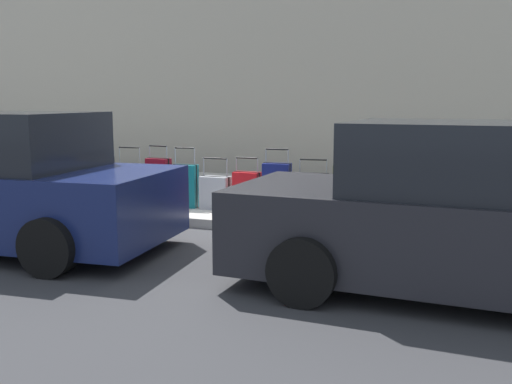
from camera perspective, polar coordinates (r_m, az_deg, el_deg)
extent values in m
plane|color=#333335|center=(8.48, -6.23, -3.55)|extent=(40.00, 40.00, 0.00)
cube|color=#ADA89E|center=(10.74, -0.47, -0.45)|extent=(18.00, 5.00, 0.14)
cube|color=#9EA0A8|center=(8.41, 19.37, -1.37)|extent=(0.39, 0.23, 0.51)
cube|color=black|center=(8.41, 19.37, -1.37)|extent=(0.39, 0.07, 0.52)
cylinder|color=gray|center=(8.37, 20.59, 1.15)|extent=(0.02, 0.02, 0.25)
cylinder|color=gray|center=(8.34, 18.41, 1.25)|extent=(0.02, 0.02, 0.25)
cylinder|color=black|center=(8.34, 19.55, 2.04)|extent=(0.32, 0.05, 0.02)
cylinder|color=black|center=(8.47, 20.40, -2.97)|extent=(0.05, 0.02, 0.04)
cylinder|color=black|center=(8.44, 18.17, -2.89)|extent=(0.05, 0.02, 0.04)
cube|color=#0F606B|center=(8.35, 15.93, -0.78)|extent=(0.45, 0.23, 0.66)
cube|color=black|center=(8.35, 15.93, -0.78)|extent=(0.45, 0.06, 0.67)
cylinder|color=gray|center=(8.27, 17.37, 2.26)|extent=(0.02, 0.02, 0.26)
cylinder|color=gray|center=(8.31, 14.76, 2.41)|extent=(0.02, 0.02, 0.26)
cylinder|color=black|center=(8.27, 16.10, 3.22)|extent=(0.38, 0.04, 0.02)
cylinder|color=black|center=(8.39, 17.16, -2.91)|extent=(0.04, 0.02, 0.04)
cylinder|color=black|center=(8.43, 14.52, -2.75)|extent=(0.04, 0.02, 0.04)
cube|color=maroon|center=(8.36, 12.32, -0.53)|extent=(0.44, 0.28, 0.68)
cube|color=black|center=(8.36, 12.32, -0.53)|extent=(0.43, 0.08, 0.70)
cylinder|color=gray|center=(8.29, 13.69, 2.84)|extent=(0.02, 0.02, 0.32)
cylinder|color=gray|center=(8.30, 11.19, 2.94)|extent=(0.02, 0.02, 0.32)
cylinder|color=black|center=(8.28, 12.48, 3.99)|extent=(0.36, 0.05, 0.02)
cylinder|color=black|center=(8.41, 13.51, -2.73)|extent=(0.05, 0.02, 0.04)
cylinder|color=black|center=(8.42, 10.99, -2.63)|extent=(0.05, 0.02, 0.04)
cube|color=#59601E|center=(8.43, 8.94, -0.04)|extent=(0.41, 0.21, 0.77)
cube|color=black|center=(8.43, 8.94, -0.04)|extent=(0.41, 0.07, 0.79)
cylinder|color=gray|center=(8.35, 10.18, 3.37)|extent=(0.02, 0.02, 0.25)
cylinder|color=gray|center=(8.39, 7.87, 3.45)|extent=(0.02, 0.02, 0.25)
cylinder|color=black|center=(8.36, 9.04, 4.26)|extent=(0.34, 0.05, 0.02)
cylinder|color=black|center=(8.48, 10.04, -2.52)|extent=(0.05, 0.02, 0.04)
cylinder|color=black|center=(8.52, 7.71, -2.41)|extent=(0.05, 0.02, 0.04)
cube|color=black|center=(8.63, 5.62, -0.23)|extent=(0.47, 0.23, 0.63)
cube|color=black|center=(8.63, 5.62, -0.23)|extent=(0.47, 0.08, 0.64)
cylinder|color=gray|center=(8.55, 6.98, 2.48)|extent=(0.02, 0.02, 0.20)
cylinder|color=gray|center=(8.61, 4.35, 2.56)|extent=(0.02, 0.02, 0.20)
cylinder|color=black|center=(8.57, 5.67, 3.19)|extent=(0.40, 0.06, 0.02)
cylinder|color=black|center=(8.66, 6.92, -2.20)|extent=(0.05, 0.02, 0.04)
cylinder|color=black|center=(8.72, 4.26, -2.09)|extent=(0.05, 0.02, 0.04)
cube|color=navy|center=(8.66, 2.07, 0.30)|extent=(0.41, 0.25, 0.77)
cube|color=black|center=(8.66, 2.07, 0.30)|extent=(0.41, 0.06, 0.79)
cylinder|color=gray|center=(8.55, 3.20, 3.50)|extent=(0.02, 0.02, 0.21)
cylinder|color=gray|center=(8.64, 0.98, 3.57)|extent=(0.02, 0.02, 0.21)
cylinder|color=black|center=(8.59, 2.09, 4.23)|extent=(0.34, 0.04, 0.02)
cylinder|color=black|center=(8.68, 3.18, -2.13)|extent=(0.04, 0.02, 0.04)
cylinder|color=black|center=(8.77, 0.94, -2.00)|extent=(0.04, 0.02, 0.04)
cube|color=red|center=(8.90, -0.89, 0.02)|extent=(0.42, 0.23, 0.61)
cube|color=black|center=(8.90, -0.89, 0.02)|extent=(0.42, 0.06, 0.62)
cylinder|color=gray|center=(8.77, 0.16, 2.63)|extent=(0.02, 0.02, 0.22)
cylinder|color=gray|center=(8.91, -1.94, 2.72)|extent=(0.02, 0.02, 0.22)
cylinder|color=black|center=(8.83, -0.90, 3.37)|extent=(0.35, 0.04, 0.02)
cylinder|color=black|center=(8.88, 0.19, -1.86)|extent=(0.04, 0.02, 0.04)
cylinder|color=black|center=(9.02, -1.94, -1.70)|extent=(0.04, 0.02, 0.04)
cube|color=#9EA0A8|center=(9.11, -4.01, -0.09)|extent=(0.47, 0.27, 0.52)
cube|color=black|center=(9.11, -4.01, -0.09)|extent=(0.47, 0.07, 0.53)
cylinder|color=gray|center=(8.96, -2.89, 2.37)|extent=(0.02, 0.02, 0.29)
cylinder|color=gray|center=(9.14, -5.18, 2.47)|extent=(0.02, 0.02, 0.29)
cylinder|color=black|center=(9.04, -4.05, 3.32)|extent=(0.40, 0.04, 0.02)
cylinder|color=black|center=(9.06, -2.82, -1.65)|extent=(0.04, 0.02, 0.04)
cylinder|color=black|center=(9.24, -5.15, -1.47)|extent=(0.04, 0.02, 0.04)
cube|color=#0F606B|center=(9.31, -6.97, 0.58)|extent=(0.40, 0.24, 0.68)
cube|color=black|center=(9.31, -6.97, 0.58)|extent=(0.40, 0.07, 0.70)
cylinder|color=gray|center=(9.19, -6.08, 3.48)|extent=(0.02, 0.02, 0.27)
cylinder|color=gray|center=(9.31, -7.96, 3.52)|extent=(0.02, 0.02, 0.27)
cylinder|color=black|center=(9.24, -7.04, 4.33)|extent=(0.33, 0.05, 0.02)
cylinder|color=black|center=(9.30, -5.97, -1.41)|extent=(0.05, 0.02, 0.04)
cylinder|color=black|center=(9.42, -7.89, -1.31)|extent=(0.05, 0.02, 0.04)
cube|color=maroon|center=(9.54, -9.55, 0.98)|extent=(0.41, 0.23, 0.77)
cube|color=black|center=(9.54, -9.55, 0.98)|extent=(0.40, 0.07, 0.78)
cylinder|color=gray|center=(9.39, -8.79, 3.86)|extent=(0.02, 0.02, 0.20)
cylinder|color=gray|center=(9.57, -10.44, 3.92)|extent=(0.02, 0.02, 0.20)
cylinder|color=black|center=(9.47, -9.64, 4.49)|extent=(0.33, 0.06, 0.02)
cylinder|color=black|center=(9.50, -8.65, -1.24)|extent=(0.05, 0.02, 0.04)
cylinder|color=black|center=(9.69, -10.32, -1.08)|extent=(0.05, 0.02, 0.04)
cube|color=#59601E|center=(9.76, -12.27, 0.77)|extent=(0.44, 0.22, 0.66)
cube|color=black|center=(9.76, -12.27, 0.77)|extent=(0.44, 0.04, 0.68)
cylinder|color=gray|center=(9.61, -11.41, 3.48)|extent=(0.02, 0.02, 0.27)
cylinder|color=gray|center=(9.81, -13.30, 3.53)|extent=(0.02, 0.02, 0.27)
cylinder|color=black|center=(9.70, -12.39, 4.31)|extent=(0.38, 0.02, 0.02)
cylinder|color=black|center=(9.71, -11.24, -1.09)|extent=(0.04, 0.02, 0.04)
cylinder|color=black|center=(9.91, -13.16, -0.95)|extent=(0.04, 0.02, 0.04)
cube|color=black|center=(9.96, -15.00, 1.17)|extent=(0.41, 0.27, 0.78)
cube|color=black|center=(9.96, -15.00, 1.17)|extent=(0.40, 0.08, 0.79)
cylinder|color=gray|center=(9.83, -14.29, 4.13)|extent=(0.02, 0.02, 0.26)
cylinder|color=gray|center=(9.99, -15.94, 4.14)|extent=(0.02, 0.02, 0.26)
cylinder|color=black|center=(9.90, -15.15, 4.89)|extent=(0.33, 0.05, 0.02)
cylinder|color=black|center=(9.94, -14.07, -0.96)|extent=(0.05, 0.02, 0.04)
cylinder|color=black|center=(10.10, -15.75, -0.86)|extent=(0.05, 0.02, 0.04)
cylinder|color=#99999E|center=(10.48, -18.24, 1.13)|extent=(0.20, 0.20, 0.68)
sphere|color=#99999E|center=(10.44, -18.35, 3.25)|extent=(0.21, 0.21, 0.21)
cylinder|color=#99999E|center=(10.57, -18.90, 1.35)|extent=(0.09, 0.10, 0.09)
cylinder|color=#99999E|center=(10.39, -17.60, 1.28)|extent=(0.09, 0.10, 0.09)
cylinder|color=brown|center=(10.78, -21.63, 1.81)|extent=(0.12, 0.12, 0.92)
cube|color=black|center=(5.83, 21.54, -4.12)|extent=(4.88, 2.02, 0.81)
cube|color=black|center=(5.71, 21.96, 3.08)|extent=(2.58, 1.76, 0.66)
cylinder|color=black|center=(5.26, 4.62, -7.83)|extent=(0.65, 0.25, 0.64)
cylinder|color=black|center=(6.93, 9.18, -3.77)|extent=(0.65, 0.25, 0.64)
cube|color=#141E4C|center=(7.93, -23.74, -0.79)|extent=(4.38, 2.07, 0.84)
cylinder|color=black|center=(6.46, -19.79, -5.14)|extent=(0.65, 0.25, 0.64)
cylinder|color=black|center=(7.99, -11.96, -2.13)|extent=(0.65, 0.25, 0.64)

